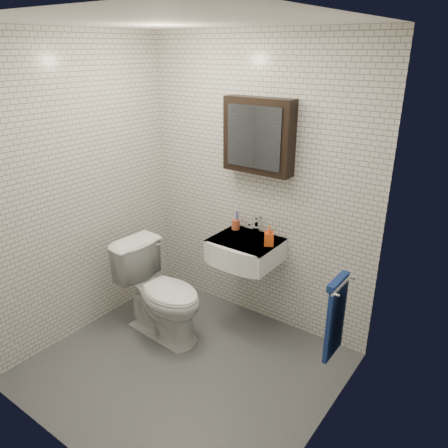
# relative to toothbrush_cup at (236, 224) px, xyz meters

# --- Properties ---
(ground) EXTENTS (2.20, 2.00, 0.01)m
(ground) POSITION_rel_toothbrush_cup_xyz_m (0.15, -0.91, -0.89)
(ground) COLOR #4C4E54
(ground) RESTS_ON ground
(room_shell) EXTENTS (2.22, 2.02, 2.51)m
(room_shell) POSITION_rel_toothbrush_cup_xyz_m (0.15, -0.91, 0.57)
(room_shell) COLOR silver
(room_shell) RESTS_ON ground
(washbasin) EXTENTS (0.55, 0.50, 0.20)m
(washbasin) POSITION_rel_toothbrush_cup_xyz_m (0.20, -0.18, -0.14)
(washbasin) COLOR white
(washbasin) RESTS_ON room_shell
(faucet) EXTENTS (0.06, 0.20, 0.15)m
(faucet) POSITION_rel_toothbrush_cup_xyz_m (0.20, 0.02, 0.02)
(faucet) COLOR silver
(faucet) RESTS_ON washbasin
(mirror_cabinet) EXTENTS (0.60, 0.15, 0.60)m
(mirror_cabinet) POSITION_rel_toothbrush_cup_xyz_m (0.20, 0.02, 0.80)
(mirror_cabinet) COLOR black
(mirror_cabinet) RESTS_ON room_shell
(towel_rail) EXTENTS (0.09, 0.30, 0.58)m
(towel_rail) POSITION_rel_toothbrush_cup_xyz_m (1.19, -0.56, -0.18)
(towel_rail) COLOR silver
(towel_rail) RESTS_ON room_shell
(toothbrush_cup) EXTENTS (0.09, 0.09, 0.20)m
(toothbrush_cup) POSITION_rel_toothbrush_cup_xyz_m (0.00, 0.00, 0.00)
(toothbrush_cup) COLOR #B84D2E
(toothbrush_cup) RESTS_ON washbasin
(soap_bottle) EXTENTS (0.10, 0.11, 0.17)m
(soap_bottle) POSITION_rel_toothbrush_cup_xyz_m (0.41, -0.12, 0.03)
(soap_bottle) COLOR orange
(soap_bottle) RESTS_ON washbasin
(toilet) EXTENTS (0.84, 0.52, 0.82)m
(toilet) POSITION_rel_toothbrush_cup_xyz_m (-0.30, -0.66, -0.49)
(toilet) COLOR white
(toilet) RESTS_ON ground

